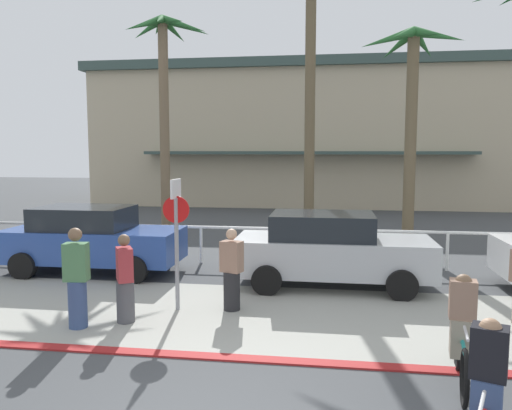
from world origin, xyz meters
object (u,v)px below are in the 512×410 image
object	(u,v)px
stop_sign_bike_lane	(176,225)
palm_tree_4	(411,89)
car_blue_1	(92,239)
cyclist_teal_1	(462,332)
cyclist_red_0	(487,396)
pedestrian_0	(125,283)
pedestrian_2	(232,273)
palm_tree_3	(310,40)
car_silver_2	(331,249)
palm_tree_2	(165,69)
pedestrian_1	(77,282)

from	to	relation	value
stop_sign_bike_lane	palm_tree_4	distance (m)	9.42
car_blue_1	cyclist_teal_1	size ratio (longest dim) A/B	2.44
stop_sign_bike_lane	cyclist_red_0	world-z (taller)	stop_sign_bike_lane
pedestrian_0	pedestrian_2	xyz separation A→B (m)	(1.76, 0.96, -0.00)
palm_tree_3	car_silver_2	xyz separation A→B (m)	(0.78, -6.36, -5.99)
car_blue_1	cyclist_red_0	distance (m)	10.23
palm_tree_2	cyclist_teal_1	distance (m)	14.94
palm_tree_2	palm_tree_3	distance (m)	5.41
palm_tree_2	car_blue_1	xyz separation A→B (m)	(0.10, -6.42, -5.22)
palm_tree_2	pedestrian_1	world-z (taller)	palm_tree_2
cyclist_red_0	car_blue_1	bearing A→B (deg)	137.33
car_silver_2	cyclist_teal_1	xyz separation A→B (m)	(1.72, -4.60, -0.18)
car_silver_2	pedestrian_1	size ratio (longest dim) A/B	2.47
stop_sign_bike_lane	car_silver_2	bearing A→B (deg)	36.38
car_blue_1	cyclist_red_0	bearing A→B (deg)	-42.67
pedestrian_0	palm_tree_3	bearing A→B (deg)	72.96
palm_tree_3	pedestrian_1	world-z (taller)	palm_tree_3
stop_sign_bike_lane	pedestrian_1	bearing A→B (deg)	-139.08
palm_tree_4	pedestrian_0	bearing A→B (deg)	-127.55
stop_sign_bike_lane	cyclist_teal_1	size ratio (longest dim) A/B	1.42
car_silver_2	pedestrian_0	xyz separation A→B (m)	(-3.65, -3.01, -0.13)
cyclist_red_0	pedestrian_0	bearing A→B (deg)	146.50
palm_tree_2	stop_sign_bike_lane	bearing A→B (deg)	-70.82
palm_tree_4	cyclist_teal_1	world-z (taller)	palm_tree_4
pedestrian_0	cyclist_teal_1	bearing A→B (deg)	-16.53
car_blue_1	pedestrian_2	world-z (taller)	car_blue_1
palm_tree_3	cyclist_red_0	bearing A→B (deg)	-79.83
stop_sign_bike_lane	palm_tree_4	world-z (taller)	palm_tree_4
stop_sign_bike_lane	pedestrian_0	bearing A→B (deg)	-130.23
stop_sign_bike_lane	palm_tree_4	size ratio (longest dim) A/B	0.37
car_blue_1	cyclist_teal_1	world-z (taller)	car_blue_1
pedestrian_0	pedestrian_2	size ratio (longest dim) A/B	1.00
palm_tree_4	pedestrian_2	bearing A→B (deg)	-121.82
palm_tree_3	pedestrian_0	xyz separation A→B (m)	(-2.87, -9.36, -6.12)
palm_tree_2	palm_tree_3	xyz separation A→B (m)	(5.32, -0.57, 0.77)
car_silver_2	stop_sign_bike_lane	bearing A→B (deg)	-143.62
cyclist_teal_1	pedestrian_1	xyz separation A→B (m)	(-6.09, 1.20, 0.14)
palm_tree_3	cyclist_red_0	xyz separation A→B (m)	(2.29, -12.78, -6.17)
car_silver_2	pedestrian_2	size ratio (longest dim) A/B	2.73
stop_sign_bike_lane	palm_tree_4	xyz separation A→B (m)	(5.34, 7.02, 3.30)
cyclist_teal_1	stop_sign_bike_lane	bearing A→B (deg)	152.46
palm_tree_2	palm_tree_4	size ratio (longest dim) A/B	1.17
palm_tree_2	car_blue_1	distance (m)	8.27
pedestrian_0	pedestrian_1	size ratio (longest dim) A/B	0.91
palm_tree_4	cyclist_red_0	distance (m)	12.10
pedestrian_1	pedestrian_2	world-z (taller)	pedestrian_1
car_silver_2	pedestrian_1	distance (m)	5.53
palm_tree_4	pedestrian_1	xyz separation A→B (m)	(-6.76, -8.26, -4.15)
car_blue_1	pedestrian_0	bearing A→B (deg)	-56.15
palm_tree_4	pedestrian_0	world-z (taller)	palm_tree_4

